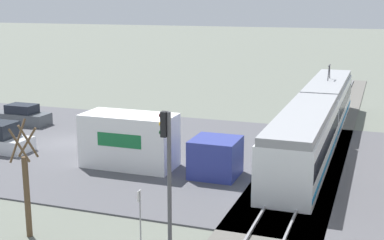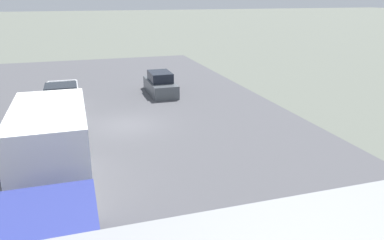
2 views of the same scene
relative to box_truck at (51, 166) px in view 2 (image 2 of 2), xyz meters
name	(u,v)px [view 2 (image 2 of 2)]	position (x,y,z in m)	size (l,w,h in m)	color
ground_plane	(125,126)	(-3.34, -7.47, -1.49)	(320.00, 320.00, 0.00)	#60665B
road_surface	(125,126)	(-3.34, -7.47, -1.45)	(20.03, 45.96, 0.08)	#4C4C51
box_truck	(51,166)	(0.00, 0.00, 0.00)	(2.53, 9.06, 3.06)	navy
pickup_truck	(63,101)	(-0.15, -10.99, -0.72)	(1.94, 5.33, 1.83)	silver
sedan_car_0	(160,84)	(-6.79, -13.74, -0.77)	(1.71, 4.25, 1.55)	#4C5156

